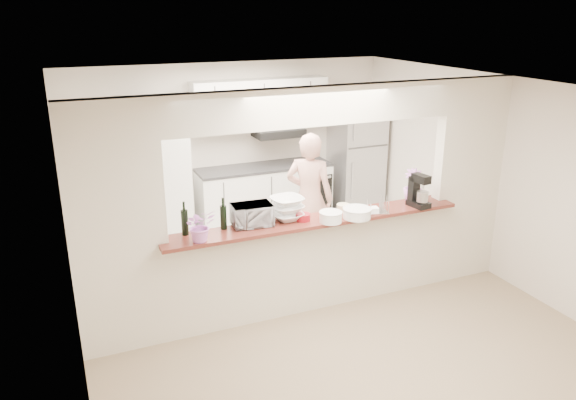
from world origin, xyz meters
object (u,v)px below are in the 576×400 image
stand_mixer (419,192)px  person (309,199)px  refrigerator (356,162)px  toaster_oven (252,215)px

stand_mixer → person: 1.56m
refrigerator → toaster_oven: bearing=-136.6°
refrigerator → person: 2.13m
toaster_oven → stand_mixer: size_ratio=1.08×
refrigerator → stand_mixer: bearing=-106.0°
refrigerator → stand_mixer: refrigerator is taller
toaster_oven → person: bearing=46.8°
refrigerator → stand_mixer: size_ratio=4.45×
toaster_oven → refrigerator: bearing=47.0°
refrigerator → toaster_oven: (-2.75, -2.60, 0.35)m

